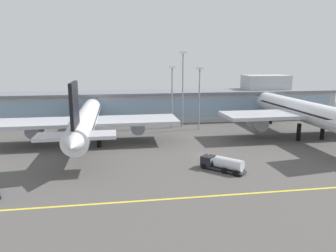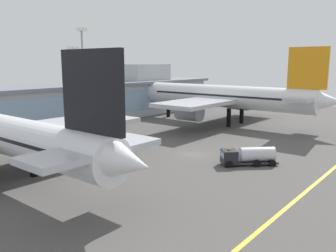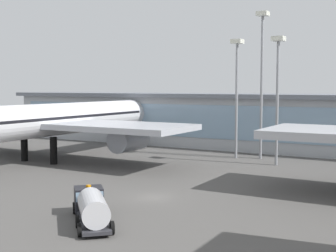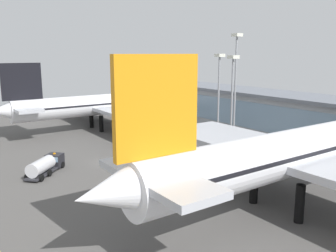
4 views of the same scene
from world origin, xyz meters
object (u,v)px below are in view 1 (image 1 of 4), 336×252
apron_light_mast_centre (199,88)px  airliner_near_left (86,120)px  apron_light_mast_west (183,78)px  fuel_tanker_truck (221,163)px  airliner_near_right (305,112)px  apron_light_mast_east (172,87)px

apron_light_mast_centre → airliner_near_left: bearing=-158.8°
airliner_near_left → apron_light_mast_west: size_ratio=2.42×
airliner_near_left → fuel_tanker_truck: size_ratio=7.14×
airliner_near_left → airliner_near_right: bearing=-91.8°
airliner_near_left → apron_light_mast_centre: (33.05, 12.83, 6.65)m
airliner_near_right → apron_light_mast_west: (-30.78, 19.64, 8.46)m
apron_light_mast_west → apron_light_mast_east: (-3.74, -1.52, -2.46)m
fuel_tanker_truck → apron_light_mast_west: apron_light_mast_west is taller
fuel_tanker_truck → apron_light_mast_centre: bearing=-52.1°
airliner_near_right → apron_light_mast_west: bearing=57.0°
fuel_tanker_truck → apron_light_mast_centre: size_ratio=0.42×
apron_light_mast_centre → apron_light_mast_east: 8.66m
airliner_near_left → apron_light_mast_centre: bearing=-68.8°
fuel_tanker_truck → airliner_near_left: bearing=4.1°
fuel_tanker_truck → apron_light_mast_west: bearing=-45.6°
apron_light_mast_centre → apron_light_mast_west: bearing=129.8°
apron_light_mast_west → apron_light_mast_east: apron_light_mast_west is taller
apron_light_mast_west → airliner_near_left: bearing=-148.3°
airliner_near_left → apron_light_mast_west: (28.87, 17.86, 9.26)m
fuel_tanker_truck → apron_light_mast_east: apron_light_mast_east is taller
airliner_near_right → fuel_tanker_truck: 39.49m
airliner_near_left → apron_light_mast_centre: 36.07m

